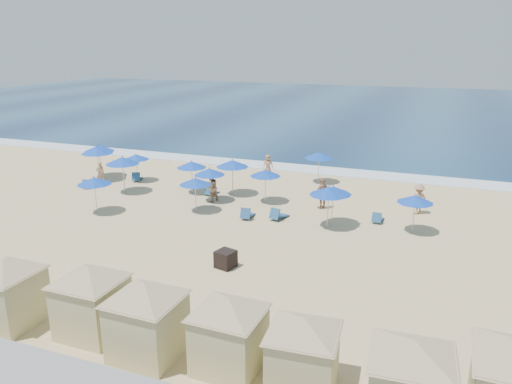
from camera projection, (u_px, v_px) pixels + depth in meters
ground at (212, 238)px, 25.50m from camera, size 160.00×160.00×0.00m
ocean at (372, 108)px, 74.68m from camera, size 160.00×80.00×0.06m
surf_line at (298, 168)px, 39.35m from camera, size 160.00×2.50×0.08m
trash_bin at (226, 259)px, 22.09m from camera, size 0.95×0.95×0.78m
cabana_0 at (7, 283)px, 17.40m from camera, size 4.28×4.28×2.69m
cabana_1 at (91, 292)px, 16.77m from camera, size 4.30×4.30×2.70m
cabana_2 at (146, 311)px, 15.57m from camera, size 4.36×4.36×2.73m
cabana_3 at (229, 324)px, 14.96m from camera, size 4.14×4.14×2.60m
cabana_4 at (303, 345)px, 14.03m from camera, size 4.03×4.03×2.53m
cabana_5 at (411, 372)px, 12.69m from camera, size 4.37×4.37×2.74m
umbrella_0 at (97, 150)px, 35.50m from camera, size 2.25×2.25×2.56m
umbrella_1 at (122, 161)px, 32.57m from camera, size 2.21×2.21×2.51m
umbrella_2 at (136, 157)px, 35.35m from camera, size 1.82×1.82×2.07m
umbrella_3 at (94, 181)px, 28.70m from camera, size 1.97×1.97×2.24m
umbrella_4 at (192, 165)px, 32.54m from camera, size 1.96×1.96×2.23m
umbrella_5 at (209, 172)px, 30.81m from camera, size 1.95×1.95×2.21m
umbrella_6 at (195, 181)px, 28.94m from camera, size 1.87×1.87×2.13m
umbrella_7 at (265, 173)px, 30.64m from camera, size 1.91×1.91×2.18m
umbrella_8 at (333, 190)px, 26.68m from camera, size 2.03×2.03×2.31m
umbrella_9 at (319, 155)px, 34.96m from camera, size 2.01×2.01×2.29m
umbrella_10 at (329, 191)px, 26.36m from camera, size 2.08×2.08×2.37m
umbrella_11 at (415, 199)px, 25.70m from camera, size 1.87×1.87×2.13m
umbrella_12 at (99, 148)px, 36.38m from camera, size 2.20×2.20×2.50m
umbrella_13 at (232, 163)px, 32.13m from camera, size 2.12×2.12×2.42m
beach_chair_0 at (88, 185)px, 34.21m from camera, size 0.85×1.29×0.65m
beach_chair_1 at (137, 178)px, 35.89m from camera, size 1.02×1.42×0.71m
beach_chair_2 at (211, 192)px, 32.64m from camera, size 0.66×1.19×0.62m
beach_chair_3 at (247, 214)px, 28.27m from camera, size 0.68×1.33×0.71m
beach_chair_4 at (278, 215)px, 28.13m from camera, size 0.92×1.43×0.73m
beach_chair_5 at (378, 218)px, 27.68m from camera, size 0.60×1.20×0.64m
beachgoer_0 at (100, 173)px, 34.93m from camera, size 0.64×0.70×1.60m
beachgoer_1 at (211, 187)px, 31.05m from camera, size 1.02×1.12×1.86m
beachgoer_2 at (322, 193)px, 29.76m from camera, size 0.99×1.17×1.88m
beachgoer_3 at (418, 199)px, 28.82m from camera, size 1.31×1.27×1.79m
beachgoer_4 at (268, 165)px, 37.30m from camera, size 0.91×0.81×1.56m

